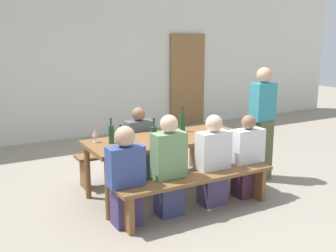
{
  "coord_description": "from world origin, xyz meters",
  "views": [
    {
      "loc": [
        -2.41,
        -4.26,
        1.97
      ],
      "look_at": [
        0.0,
        0.0,
        0.9
      ],
      "focal_mm": 42.44,
      "sensor_mm": 36.0,
      "label": 1
    }
  ],
  "objects_px": {
    "wine_glass_1": "(123,132)",
    "bench_far": "(144,154)",
    "standing_host": "(262,125)",
    "tasting_table": "(168,143)",
    "wooden_door": "(187,80)",
    "seated_guest_near_2": "(213,163)",
    "seated_guest_near_0": "(126,178)",
    "wine_glass_0": "(95,133)",
    "bench_near": "(199,184)",
    "wine_bottle_0": "(182,123)",
    "wine_bottle_2": "(111,134)",
    "wine_bottle_3": "(121,141)",
    "wine_bottle_1": "(154,135)",
    "seated_guest_far_0": "(139,148)",
    "seated_guest_near_1": "(169,168)",
    "seated_guest_near_3": "(247,159)"
  },
  "relations": [
    {
      "from": "wine_glass_1",
      "to": "bench_far",
      "type": "bearing_deg",
      "value": 47.38
    },
    {
      "from": "standing_host",
      "to": "tasting_table",
      "type": "bearing_deg",
      "value": -5.79
    },
    {
      "from": "wooden_door",
      "to": "tasting_table",
      "type": "relative_size",
      "value": 1.01
    },
    {
      "from": "bench_far",
      "to": "seated_guest_near_2",
      "type": "xyz_separation_m",
      "value": [
        0.3,
        -1.27,
        0.17
      ]
    },
    {
      "from": "seated_guest_near_0",
      "to": "seated_guest_near_2",
      "type": "height_order",
      "value": "seated_guest_near_2"
    },
    {
      "from": "wooden_door",
      "to": "seated_guest_near_0",
      "type": "xyz_separation_m",
      "value": [
        -3.33,
        -4.06,
        -0.53
      ]
    },
    {
      "from": "bench_far",
      "to": "wine_glass_0",
      "type": "relative_size",
      "value": 11.84
    },
    {
      "from": "tasting_table",
      "to": "bench_near",
      "type": "bearing_deg",
      "value": -90.0
    },
    {
      "from": "wine_bottle_0",
      "to": "bench_far",
      "type": "bearing_deg",
      "value": 123.97
    },
    {
      "from": "wine_bottle_2",
      "to": "wine_glass_0",
      "type": "xyz_separation_m",
      "value": [
        -0.15,
        0.14,
        0.0
      ]
    },
    {
      "from": "bench_far",
      "to": "wine_bottle_3",
      "type": "height_order",
      "value": "wine_bottle_3"
    },
    {
      "from": "wine_glass_0",
      "to": "seated_guest_near_2",
      "type": "xyz_separation_m",
      "value": [
        1.19,
        -0.79,
        -0.34
      ]
    },
    {
      "from": "wine_bottle_1",
      "to": "bench_near",
      "type": "bearing_deg",
      "value": -56.17
    },
    {
      "from": "wine_bottle_1",
      "to": "seated_guest_far_0",
      "type": "height_order",
      "value": "wine_bottle_1"
    },
    {
      "from": "bench_near",
      "to": "wine_bottle_0",
      "type": "height_order",
      "value": "wine_bottle_0"
    },
    {
      "from": "bench_far",
      "to": "wine_bottle_2",
      "type": "bearing_deg",
      "value": -139.41
    },
    {
      "from": "wine_glass_0",
      "to": "seated_guest_far_0",
      "type": "height_order",
      "value": "seated_guest_far_0"
    },
    {
      "from": "bench_far",
      "to": "wine_bottle_0",
      "type": "xyz_separation_m",
      "value": [
        0.34,
        -0.51,
        0.52
      ]
    },
    {
      "from": "wine_bottle_0",
      "to": "seated_guest_near_1",
      "type": "bearing_deg",
      "value": -130.06
    },
    {
      "from": "seated_guest_near_0",
      "to": "seated_guest_near_3",
      "type": "relative_size",
      "value": 1.04
    },
    {
      "from": "wine_bottle_3",
      "to": "wine_glass_1",
      "type": "distance_m",
      "value": 0.36
    },
    {
      "from": "wine_bottle_3",
      "to": "seated_guest_near_2",
      "type": "relative_size",
      "value": 0.26
    },
    {
      "from": "wine_bottle_3",
      "to": "seated_guest_near_0",
      "type": "bearing_deg",
      "value": -105.13
    },
    {
      "from": "wine_bottle_1",
      "to": "wooden_door",
      "type": "bearing_deg",
      "value": 53.0
    },
    {
      "from": "seated_guest_near_0",
      "to": "seated_guest_near_3",
      "type": "bearing_deg",
      "value": -90.0
    },
    {
      "from": "bench_far",
      "to": "wine_glass_1",
      "type": "relative_size",
      "value": 11.59
    },
    {
      "from": "seated_guest_far_0",
      "to": "seated_guest_near_0",
      "type": "bearing_deg",
      "value": -31.42
    },
    {
      "from": "seated_guest_near_1",
      "to": "wooden_door",
      "type": "bearing_deg",
      "value": -34.56
    },
    {
      "from": "seated_guest_near_1",
      "to": "seated_guest_far_0",
      "type": "relative_size",
      "value": 1.09
    },
    {
      "from": "seated_guest_far_0",
      "to": "bench_far",
      "type": "bearing_deg",
      "value": 135.7
    },
    {
      "from": "wine_bottle_3",
      "to": "seated_guest_near_1",
      "type": "height_order",
      "value": "seated_guest_near_1"
    },
    {
      "from": "wine_bottle_1",
      "to": "seated_guest_near_3",
      "type": "xyz_separation_m",
      "value": [
        1.15,
        -0.33,
        -0.38
      ]
    },
    {
      "from": "bench_far",
      "to": "seated_guest_near_1",
      "type": "height_order",
      "value": "seated_guest_near_1"
    },
    {
      "from": "wine_bottle_1",
      "to": "seated_guest_near_1",
      "type": "xyz_separation_m",
      "value": [
        0.02,
        -0.33,
        -0.31
      ]
    },
    {
      "from": "wooden_door",
      "to": "seated_guest_near_1",
      "type": "bearing_deg",
      "value": -124.56
    },
    {
      "from": "bench_far",
      "to": "wine_glass_1",
      "type": "xyz_separation_m",
      "value": [
        -0.58,
        -0.64,
        0.52
      ]
    },
    {
      "from": "wine_bottle_0",
      "to": "seated_guest_near_3",
      "type": "distance_m",
      "value": 0.99
    },
    {
      "from": "wooden_door",
      "to": "wine_bottle_2",
      "type": "xyz_separation_m",
      "value": [
        -3.23,
        -3.42,
        -0.19
      ]
    },
    {
      "from": "tasting_table",
      "to": "wine_bottle_2",
      "type": "distance_m",
      "value": 0.76
    },
    {
      "from": "tasting_table",
      "to": "wine_bottle_3",
      "type": "xyz_separation_m",
      "value": [
        -0.75,
        -0.25,
        0.19
      ]
    },
    {
      "from": "wine_glass_0",
      "to": "standing_host",
      "type": "xyz_separation_m",
      "value": [
        2.32,
        -0.37,
        -0.07
      ]
    },
    {
      "from": "tasting_table",
      "to": "seated_guest_near_2",
      "type": "distance_m",
      "value": 0.66
    },
    {
      "from": "wine_glass_0",
      "to": "standing_host",
      "type": "bearing_deg",
      "value": -9.1
    },
    {
      "from": "wine_glass_1",
      "to": "seated_guest_near_3",
      "type": "xyz_separation_m",
      "value": [
        1.42,
        -0.64,
        -0.38
      ]
    },
    {
      "from": "wine_bottle_1",
      "to": "wine_bottle_0",
      "type": "bearing_deg",
      "value": 33.61
    },
    {
      "from": "wine_bottle_1",
      "to": "standing_host",
      "type": "distance_m",
      "value": 1.77
    },
    {
      "from": "seated_guest_far_0",
      "to": "standing_host",
      "type": "xyz_separation_m",
      "value": [
        1.59,
        -0.71,
        0.29
      ]
    },
    {
      "from": "wine_bottle_2",
      "to": "seated_guest_near_2",
      "type": "distance_m",
      "value": 1.27
    },
    {
      "from": "wine_bottle_0",
      "to": "wine_bottle_3",
      "type": "distance_m",
      "value": 1.18
    },
    {
      "from": "wooden_door",
      "to": "seated_guest_near_2",
      "type": "relative_size",
      "value": 1.89
    }
  ]
}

